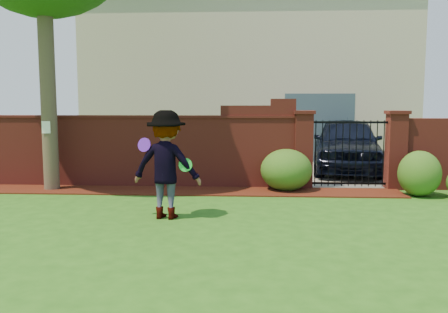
# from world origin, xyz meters

# --- Properties ---
(ground) EXTENTS (80.00, 80.00, 0.01)m
(ground) POSITION_xyz_m (0.00, 0.00, -0.01)
(ground) COLOR #255A16
(ground) RESTS_ON ground
(mulch_bed) EXTENTS (11.10, 1.08, 0.03)m
(mulch_bed) POSITION_xyz_m (-0.95, 3.34, 0.01)
(mulch_bed) COLOR #37120A
(mulch_bed) RESTS_ON ground
(brick_wall) EXTENTS (8.70, 0.31, 2.16)m
(brick_wall) POSITION_xyz_m (-2.01, 4.00, 0.93)
(brick_wall) COLOR maroon
(brick_wall) RESTS_ON ground
(pillar_left) EXTENTS (0.50, 0.50, 1.88)m
(pillar_left) POSITION_xyz_m (2.40, 4.00, 0.96)
(pillar_left) COLOR maroon
(pillar_left) RESTS_ON ground
(pillar_right) EXTENTS (0.50, 0.50, 1.88)m
(pillar_right) POSITION_xyz_m (4.60, 4.00, 0.96)
(pillar_right) COLOR maroon
(pillar_right) RESTS_ON ground
(iron_gate) EXTENTS (1.78, 0.03, 1.60)m
(iron_gate) POSITION_xyz_m (3.50, 4.00, 0.85)
(iron_gate) COLOR black
(iron_gate) RESTS_ON ground
(driveway) EXTENTS (3.20, 8.00, 0.01)m
(driveway) POSITION_xyz_m (3.50, 8.00, 0.01)
(driveway) COLOR slate
(driveway) RESTS_ON ground
(house) EXTENTS (12.40, 6.40, 6.30)m
(house) POSITION_xyz_m (1.00, 12.00, 3.16)
(house) COLOR beige
(house) RESTS_ON ground
(car) EXTENTS (2.65, 5.07, 1.64)m
(car) POSITION_xyz_m (4.01, 6.74, 0.82)
(car) COLOR black
(car) RESTS_ON ground
(paper_notice) EXTENTS (0.20, 0.01, 0.28)m
(paper_notice) POSITION_xyz_m (-3.60, 3.21, 1.50)
(paper_notice) COLOR white
(paper_notice) RESTS_ON tree
(shrub_left) EXTENTS (1.21, 1.21, 0.99)m
(shrub_left) POSITION_xyz_m (1.97, 3.60, 0.49)
(shrub_left) COLOR #215419
(shrub_left) RESTS_ON ground
(shrub_middle) EXTENTS (0.92, 0.92, 1.01)m
(shrub_middle) POSITION_xyz_m (4.86, 3.11, 0.51)
(shrub_middle) COLOR #215419
(shrub_middle) RESTS_ON ground
(man) EXTENTS (1.35, 0.91, 1.93)m
(man) POSITION_xyz_m (-0.38, 0.79, 0.96)
(man) COLOR gray
(man) RESTS_ON ground
(frisbee_purple) EXTENTS (0.26, 0.14, 0.25)m
(frisbee_purple) POSITION_xyz_m (-0.74, 0.75, 1.32)
(frisbee_purple) COLOR #6320CA
(frisbee_purple) RESTS_ON man
(frisbee_green) EXTENTS (0.24, 0.08, 0.24)m
(frisbee_green) POSITION_xyz_m (-0.01, 0.68, 0.98)
(frisbee_green) COLOR green
(frisbee_green) RESTS_ON man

